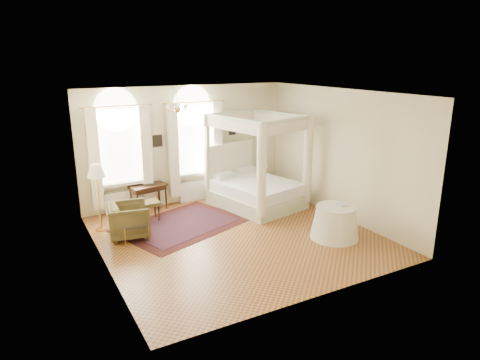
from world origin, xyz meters
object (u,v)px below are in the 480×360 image
Objects in this scene: canopy_bed at (257,186)px; stool at (150,205)px; side_table at (335,222)px; coffee_table at (135,226)px; floor_lamp at (96,174)px; nightstand at (262,183)px; writing_desk at (148,189)px; armchair at (129,220)px.

canopy_bed reaches higher than stool.
coffee_table is at bearing 154.09° from side_table.
coffee_table is 0.39× the size of floor_lamp.
nightstand is at bearing 52.67° from canopy_bed.
stool is (-2.96, 0.33, -0.16)m from canopy_bed.
side_table reaches higher than nightstand.
nightstand is 0.51× the size of side_table.
writing_desk reaches higher than coffee_table.
armchair is at bearing -161.26° from nightstand.
nightstand is at bearing 8.75° from floor_lamp.
canopy_bed is at bearing -6.36° from stool.
armchair is 0.80× the size of side_table.
canopy_bed is 4.79× the size of nightstand.
writing_desk is 5.03m from side_table.
armchair is 4.75m from side_table.
armchair reaches higher than nightstand.
side_table is at bearing -110.16° from armchair.
side_table is (4.15, -2.32, -0.03)m from armchair.
stool is 0.45× the size of side_table.
floor_lamp reaches higher than writing_desk.
floor_lamp is 1.46× the size of side_table.
canopy_bed is at bearing -21.04° from writing_desk.
armchair reaches higher than writing_desk.
armchair is at bearing 97.56° from coffee_table.
writing_desk is at bearing 75.80° from stool.
stool reaches higher than coffee_table.
canopy_bed reaches higher than floor_lamp.
floor_lamp is (-5.03, -0.77, 1.11)m from nightstand.
coffee_table is (-0.89, -1.86, -0.24)m from writing_desk.
stool is 1.58m from floor_lamp.
writing_desk is 2.05× the size of stool.
nightstand is 0.35× the size of floor_lamp.
canopy_bed is 2.43× the size of side_table.
canopy_bed is 4.30m from floor_lamp.
writing_desk is at bearing 64.54° from coffee_table.
writing_desk is 1.81m from armchair.
writing_desk is 0.93× the size of side_table.
nightstand is at bearing 22.61° from coffee_table.
stool is at bearing 137.48° from side_table.
coffee_table is at bearing -115.46° from writing_desk.
nightstand is 0.64× the size of armchair.
nightstand is at bearing 11.06° from stool.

